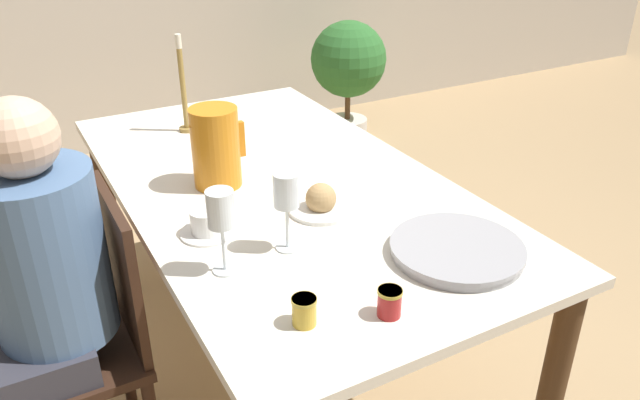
# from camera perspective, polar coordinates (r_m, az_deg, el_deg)

# --- Properties ---
(ground_plane) EXTENTS (20.00, 20.00, 0.00)m
(ground_plane) POSITION_cam_1_polar(r_m,az_deg,el_deg) (2.38, -3.15, -14.47)
(ground_plane) COLOR tan
(dining_table) EXTENTS (0.94, 1.75, 0.74)m
(dining_table) POSITION_cam_1_polar(r_m,az_deg,el_deg) (2.01, -3.61, -0.69)
(dining_table) COLOR silver
(dining_table) RESTS_ON ground_plane
(chair_person_side) EXTENTS (0.42, 0.42, 0.86)m
(chair_person_side) POSITION_cam_1_polar(r_m,az_deg,el_deg) (1.89, -20.72, -11.55)
(chair_person_side) COLOR #331E14
(chair_person_side) RESTS_ON ground_plane
(person_seated) EXTENTS (0.39, 0.41, 1.16)m
(person_seated) POSITION_cam_1_polar(r_m,az_deg,el_deg) (1.74, -24.54, -6.76)
(person_seated) COLOR #33333D
(person_seated) RESTS_ON ground_plane
(red_pitcher) EXTENTS (0.17, 0.15, 0.25)m
(red_pitcher) POSITION_cam_1_polar(r_m,az_deg,el_deg) (1.92, -9.52, 4.79)
(red_pitcher) COLOR orange
(red_pitcher) RESTS_ON dining_table
(wine_glass_water) EXTENTS (0.07, 0.07, 0.22)m
(wine_glass_water) POSITION_cam_1_polar(r_m,az_deg,el_deg) (1.46, -9.06, -1.14)
(wine_glass_water) COLOR white
(wine_glass_water) RESTS_ON dining_table
(wine_glass_juice) EXTENTS (0.07, 0.07, 0.21)m
(wine_glass_juice) POSITION_cam_1_polar(r_m,az_deg,el_deg) (1.54, -3.09, 0.51)
(wine_glass_juice) COLOR white
(wine_glass_juice) RESTS_ON dining_table
(teacup_near_person) EXTENTS (0.15, 0.15, 0.07)m
(teacup_near_person) POSITION_cam_1_polar(r_m,az_deg,el_deg) (1.69, -10.28, -2.13)
(teacup_near_person) COLOR white
(teacup_near_person) RESTS_ON dining_table
(serving_tray) EXTENTS (0.34, 0.34, 0.03)m
(serving_tray) POSITION_cam_1_polar(r_m,az_deg,el_deg) (1.61, 12.40, -4.46)
(serving_tray) COLOR #9E9EA3
(serving_tray) RESTS_ON dining_table
(bread_plate) EXTENTS (0.18, 0.18, 0.09)m
(bread_plate) POSITION_cam_1_polar(r_m,az_deg,el_deg) (1.77, 0.08, -0.22)
(bread_plate) COLOR white
(bread_plate) RESTS_ON dining_table
(jam_jar_amber) EXTENTS (0.06, 0.06, 0.07)m
(jam_jar_amber) POSITION_cam_1_polar(r_m,az_deg,el_deg) (1.34, -1.46, -10.00)
(jam_jar_amber) COLOR gold
(jam_jar_amber) RESTS_ON dining_table
(jam_jar_red) EXTENTS (0.06, 0.06, 0.07)m
(jam_jar_red) POSITION_cam_1_polar(r_m,az_deg,el_deg) (1.37, 6.37, -9.18)
(jam_jar_red) COLOR #A81E1E
(jam_jar_red) RESTS_ON dining_table
(candlestick_tall) EXTENTS (0.06, 0.06, 0.36)m
(candlestick_tall) POSITION_cam_1_polar(r_m,az_deg,el_deg) (2.38, -12.36, 9.46)
(candlestick_tall) COLOR olive
(candlestick_tall) RESTS_ON dining_table
(potted_plant) EXTENTS (0.49, 0.49, 0.80)m
(potted_plant) POSITION_cam_1_polar(r_m,az_deg,el_deg) (4.12, 2.61, 12.18)
(potted_plant) COLOR beige
(potted_plant) RESTS_ON ground_plane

